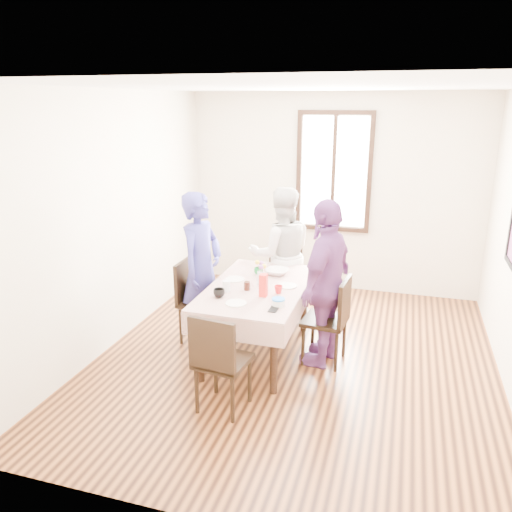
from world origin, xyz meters
name	(u,v)px	position (x,y,z in m)	size (l,w,h in m)	color
ground	(295,358)	(0.00, 0.00, 0.00)	(4.50, 4.50, 0.00)	black
back_wall	(333,194)	(0.00, 2.25, 1.35)	(4.00, 4.00, 0.00)	beige
window_frame	(334,172)	(0.00, 2.23, 1.65)	(1.02, 0.06, 1.62)	black
window_pane	(334,172)	(0.00, 2.24, 1.65)	(0.90, 0.02, 1.50)	white
dining_table	(257,321)	(-0.41, 0.00, 0.38)	(0.84, 1.49, 0.75)	black
tablecloth	(257,287)	(-0.41, 0.00, 0.76)	(0.96, 1.61, 0.01)	#550E08
chair_left	(200,301)	(-1.11, 0.14, 0.46)	(0.42, 0.42, 0.91)	black
chair_right	(325,320)	(0.28, 0.05, 0.46)	(0.42, 0.42, 0.91)	black
chair_far	(281,281)	(-0.41, 1.03, 0.46)	(0.42, 0.42, 0.91)	black
chair_near	(223,360)	(-0.41, -1.03, 0.46)	(0.42, 0.42, 0.91)	black
person_left	(201,269)	(-1.10, 0.14, 0.84)	(0.61, 0.40, 1.68)	navy
person_far	(281,254)	(-0.41, 1.01, 0.81)	(0.79, 0.62, 1.63)	beige
person_right	(325,283)	(0.27, 0.05, 0.85)	(1.00, 0.41, 1.70)	#6B3575
mug_black	(219,293)	(-0.68, -0.40, 0.81)	(0.11, 0.11, 0.09)	black
mug_flag	(278,289)	(-0.16, -0.13, 0.80)	(0.09, 0.09, 0.08)	red
mug_green	(258,271)	(-0.51, 0.36, 0.80)	(0.09, 0.09, 0.07)	#0C7226
serving_bowl	(277,272)	(-0.32, 0.41, 0.79)	(0.24, 0.24, 0.06)	white
juice_carton	(263,285)	(-0.28, -0.25, 0.87)	(0.07, 0.07, 0.22)	red
butter_tub	(278,303)	(-0.08, -0.44, 0.79)	(0.12, 0.12, 0.06)	white
jam_jar	(247,286)	(-0.48, -0.13, 0.81)	(0.06, 0.06, 0.09)	black
drinking_glass	(226,286)	(-0.67, -0.22, 0.82)	(0.08, 0.08, 0.11)	silver
smartphone	(274,309)	(-0.10, -0.54, 0.77)	(0.08, 0.15, 0.01)	black
flower_vase	(261,278)	(-0.40, 0.05, 0.83)	(0.07, 0.07, 0.14)	silver
plate_left	(235,279)	(-0.70, 0.11, 0.77)	(0.20, 0.20, 0.01)	white
plate_right	(287,286)	(-0.12, 0.08, 0.77)	(0.20, 0.20, 0.01)	white
plate_near	(236,303)	(-0.47, -0.50, 0.77)	(0.20, 0.20, 0.01)	white
butter_lid	(278,299)	(-0.08, -0.44, 0.83)	(0.12, 0.12, 0.01)	blue
flower_bunch	(261,267)	(-0.40, 0.05, 0.95)	(0.09, 0.09, 0.10)	yellow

